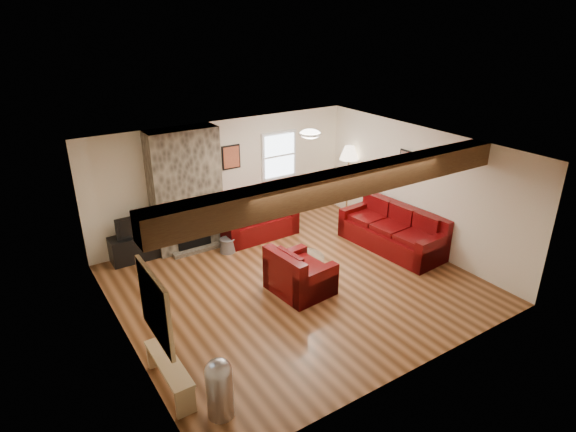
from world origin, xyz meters
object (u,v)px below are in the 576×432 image
Objects in this scene: television at (134,225)px; tv_cabinet at (137,247)px; loveseat at (255,216)px; armchair_red at (300,270)px; coffee_table at (301,267)px; sofa_three at (392,229)px; floor_lamp at (349,157)px.

tv_cabinet is at bearing 0.00° from television.
loveseat is 2.21× the size of television.
coffee_table is (0.27, 0.37, -0.20)m from armchair_red.
loveseat is 1.66× the size of armchair_red.
television reaches higher than armchair_red.
television reaches higher than coffee_table.
television reaches higher than loveseat.
sofa_three is at bearing -27.63° from tv_cabinet.
armchair_red is 0.59× the size of floor_lamp.
tv_cabinet is 0.48m from television.
armchair_red is 1.33× the size of television.
loveseat is at bearing 174.22° from floor_lamp.
tv_cabinet is at bearing 134.10° from coffee_table.
television is (-2.30, 2.37, 0.53)m from coffee_table.
television is at bearing 173.68° from floor_lamp.
television is 4.97m from floor_lamp.
tv_cabinet reaches higher than coffee_table.
armchair_red is (-2.53, -0.35, -0.02)m from sofa_three.
sofa_three is 2.56m from armchair_red.
floor_lamp is at bearing 35.25° from coffee_table.
television is at bearing 0.00° from tv_cabinet.
floor_lamp is at bearing -6.32° from television.
sofa_three reaches higher than tv_cabinet.
loveseat is at bearing -6.82° from television.
floor_lamp reaches higher than sofa_three.
loveseat is 2.49m from armchair_red.
tv_cabinet is (-2.51, 0.30, -0.19)m from loveseat.
floor_lamp is at bearing -7.00° from loveseat.
sofa_three is at bearing -87.55° from armchair_red.
coffee_table is at bearing -97.05° from loveseat.
sofa_three is 2.20× the size of armchair_red.
coffee_table is (-0.21, -2.07, -0.24)m from loveseat.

